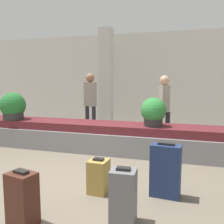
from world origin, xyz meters
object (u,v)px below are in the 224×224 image
suitcase_3 (165,171)px  traveler_0 (90,98)px  pillar (106,79)px  suitcase_1 (99,176)px  suitcase_0 (123,196)px  potted_plant_1 (13,107)px  suitcase_2 (22,199)px  potted_plant_0 (153,112)px  traveler_1 (164,104)px

suitcase_3 → traveler_0: traveler_0 is taller
pillar → suitcase_1: size_ratio=6.53×
suitcase_0 → traveler_0: bearing=113.7°
suitcase_1 → potted_plant_1: potted_plant_1 is taller
suitcase_2 → suitcase_3: 1.79m
pillar → potted_plant_0: 3.36m
suitcase_3 → potted_plant_1: size_ratio=1.13×
traveler_1 → potted_plant_1: bearing=83.5°
suitcase_1 → potted_plant_1: bearing=149.6°
suitcase_1 → suitcase_3: bearing=12.6°
suitcase_0 → traveler_0: size_ratio=0.36×
suitcase_2 → potted_plant_1: 3.76m
suitcase_0 → traveler_1: 3.66m
pillar → suitcase_0: bearing=-70.0°
pillar → potted_plant_0: pillar is taller
potted_plant_0 → traveler_0: 2.38m
suitcase_0 → suitcase_3: 0.85m
pillar → potted_plant_1: 3.19m
suitcase_0 → traveler_1: size_ratio=0.37×
pillar → suitcase_3: pillar is taller
pillar → potted_plant_1: pillar is taller
pillar → suitcase_1: bearing=-73.1°
traveler_0 → traveler_1: 2.08m
potted_plant_1 → traveler_1: (3.46, 1.08, 0.07)m
suitcase_2 → traveler_0: bearing=115.1°
potted_plant_0 → traveler_0: size_ratio=0.34×
traveler_0 → traveler_1: (2.05, -0.37, -0.06)m
traveler_0 → suitcase_1: bearing=-67.5°
potted_plant_0 → potted_plant_1: bearing=-178.7°
suitcase_2 → potted_plant_0: potted_plant_0 is taller
suitcase_2 → traveler_0: (-0.93, 4.32, 0.76)m
pillar → suitcase_0: 5.76m
suitcase_0 → suitcase_2: suitcase_0 is taller
pillar → potted_plant_0: bearing=-54.8°
potted_plant_1 → pillar: bearing=62.2°
pillar → potted_plant_0: (1.89, -2.68, -0.70)m
suitcase_3 → traveler_1: 2.92m
suitcase_3 → traveler_0: (-2.34, 3.20, 0.69)m
suitcase_1 → traveler_1: size_ratio=0.29×
suitcase_0 → traveler_0: (-1.96, 3.97, 0.75)m
suitcase_1 → suitcase_3: suitcase_3 is taller
suitcase_0 → potted_plant_0: size_ratio=1.06×
suitcase_0 → potted_plant_1: (-3.37, 2.51, 0.62)m
pillar → traveler_0: 1.42m
suitcase_3 → pillar: bearing=121.9°
suitcase_2 → potted_plant_1: bearing=142.2°
pillar → traveler_1: (2.01, -1.67, -0.61)m
traveler_0 → suitcase_3: bearing=-54.7°
traveler_0 → potted_plant_0: bearing=-36.4°
suitcase_2 → potted_plant_0: bearing=84.1°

